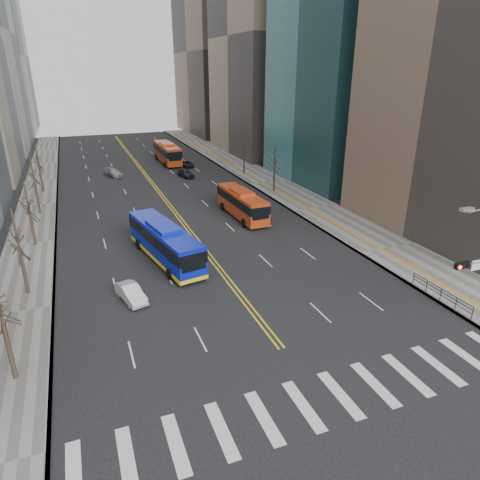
{
  "coord_description": "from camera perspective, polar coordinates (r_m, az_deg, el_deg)",
  "views": [
    {
      "loc": [
        -11.0,
        -15.75,
        17.14
      ],
      "look_at": [
        0.31,
        13.44,
        4.49
      ],
      "focal_mm": 32.0,
      "sensor_mm": 36.0,
      "label": 1
    }
  ],
  "objects": [
    {
      "name": "crosswalk",
      "position": [
        25.75,
        10.9,
        -20.21
      ],
      "size": [
        26.7,
        4.0,
        0.01
      ],
      "color": "silver",
      "rests_on": "ground"
    },
    {
      "name": "street_trees",
      "position": [
        51.92,
        -16.48,
        7.43
      ],
      "size": [
        35.2,
        47.2,
        7.6
      ],
      "color": "#2F221C",
      "rests_on": "ground"
    },
    {
      "name": "red_bus_far",
      "position": [
        85.04,
        -9.69,
        11.52
      ],
      "size": [
        3.2,
        12.19,
        3.83
      ],
      "color": "#BC3A14",
      "rests_on": "ground"
    },
    {
      "name": "sidewalk_left",
      "position": [
        63.34,
        -25.38,
        4.22
      ],
      "size": [
        5.0,
        130.0,
        0.15
      ],
      "primitive_type": "cube",
      "color": "#65635F",
      "rests_on": "ground"
    },
    {
      "name": "blue_bus",
      "position": [
        40.96,
        -10.01,
        -0.2
      ],
      "size": [
        4.91,
        12.74,
        3.62
      ],
      "color": "#0B1BAF",
      "rests_on": "ground"
    },
    {
      "name": "car_dark_far",
      "position": [
        81.11,
        -7.05,
        10.02
      ],
      "size": [
        1.99,
        3.95,
        1.07
      ],
      "primitive_type": "imported",
      "rotation": [
        0.0,
        0.0,
        0.06
      ],
      "color": "black",
      "rests_on": "ground"
    },
    {
      "name": "ground",
      "position": [
        25.75,
        10.9,
        -20.22
      ],
      "size": [
        220.0,
        220.0,
        0.0
      ],
      "primitive_type": "plane",
      "color": "black"
    },
    {
      "name": "sidewalk_right",
      "position": [
        69.24,
        3.87,
        7.68
      ],
      "size": [
        7.0,
        130.0,
        0.15
      ],
      "primitive_type": "cube",
      "color": "#65635F",
      "rests_on": "ground"
    },
    {
      "name": "centerline",
      "position": [
        73.63,
        -12.12,
        8.06
      ],
      "size": [
        0.55,
        100.0,
        0.01
      ],
      "color": "gold",
      "rests_on": "ground"
    },
    {
      "name": "car_dark_mid",
      "position": [
        73.19,
        -7.24,
        8.84
      ],
      "size": [
        2.4,
        4.31,
        1.39
      ],
      "primitive_type": "imported",
      "rotation": [
        0.0,
        0.0,
        0.19
      ],
      "color": "black",
      "rests_on": "ground"
    },
    {
      "name": "office_towers",
      "position": [
        85.26,
        -15.17,
        25.89
      ],
      "size": [
        83.0,
        134.0,
        58.0
      ],
      "color": "gray",
      "rests_on": "ground"
    },
    {
      "name": "car_silver",
      "position": [
        76.22,
        -16.51,
        8.59
      ],
      "size": [
        3.21,
        4.66,
        1.25
      ],
      "primitive_type": "imported",
      "rotation": [
        0.0,
        0.0,
        0.37
      ],
      "color": "gray",
      "rests_on": "ground"
    },
    {
      "name": "car_white",
      "position": [
        35.04,
        -14.34,
        -6.87
      ],
      "size": [
        2.26,
        4.03,
        1.26
      ],
      "primitive_type": "imported",
      "rotation": [
        0.0,
        0.0,
        0.26
      ],
      "color": "silver",
      "rests_on": "ground"
    },
    {
      "name": "pedestrian_railing",
      "position": [
        37.14,
        25.23,
        -6.35
      ],
      "size": [
        0.06,
        6.06,
        1.02
      ],
      "color": "black",
      "rests_on": "sidewalk_right"
    },
    {
      "name": "red_bus_near",
      "position": [
        52.35,
        0.24,
        5.07
      ],
      "size": [
        2.98,
        10.77,
        3.4
      ],
      "color": "#BC3A14",
      "rests_on": "ground"
    }
  ]
}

